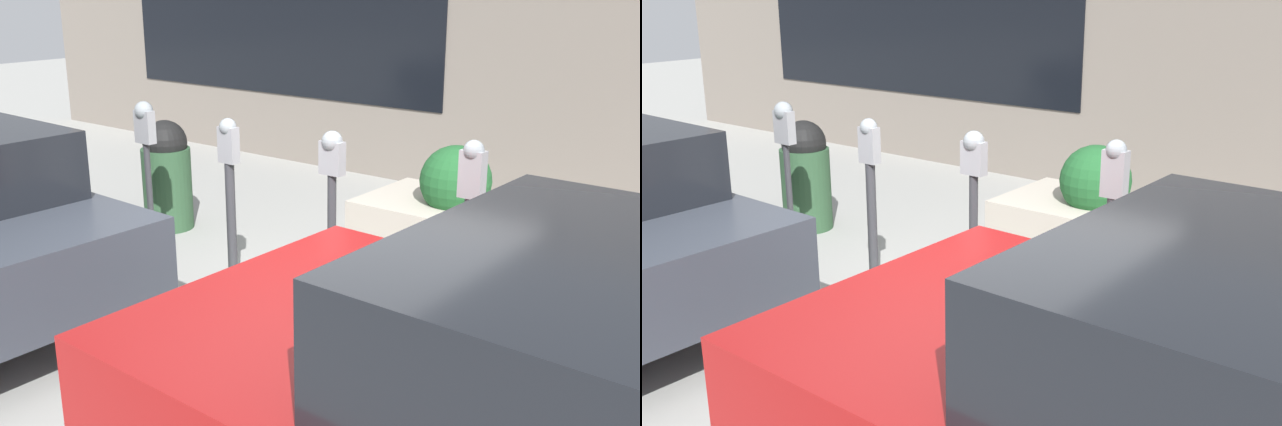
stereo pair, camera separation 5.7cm
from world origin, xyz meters
TOP-DOWN VIEW (x-y plane):
  - ground_plane at (0.00, 0.00)m, footprint 40.00×40.00m
  - curb_strip at (0.00, 0.08)m, footprint 19.00×0.16m
  - building_facade at (0.00, -4.47)m, footprint 19.00×0.17m
  - parking_meter_second at (-1.06, -0.31)m, footprint 0.16×0.14m
  - parking_meter_middle at (0.06, -0.30)m, footprint 0.18×0.16m
  - parking_meter_fourth at (1.05, -0.25)m, footprint 0.16×0.14m
  - parking_meter_farthest at (2.18, -0.33)m, footprint 0.20×0.17m
  - planter_box at (-0.04, -2.03)m, footprint 1.68×1.10m
  - trash_bin at (2.94, -1.18)m, footprint 0.52×0.52m

SIDE VIEW (x-z plane):
  - ground_plane at x=0.00m, z-range 0.00..0.00m
  - curb_strip at x=0.00m, z-range 0.00..0.04m
  - planter_box at x=-0.04m, z-range -0.17..0.99m
  - trash_bin at x=2.94m, z-range 0.00..1.18m
  - parking_meter_fourth at x=1.05m, z-range 0.21..1.75m
  - parking_meter_second at x=-1.06m, z-range 0.20..1.83m
  - parking_meter_middle at x=0.06m, z-range 0.31..1.86m
  - parking_meter_farthest at x=2.18m, z-range 0.39..1.95m
  - building_facade at x=0.00m, z-range 0.01..3.93m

